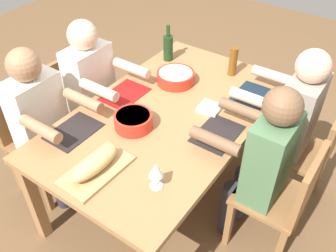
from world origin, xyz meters
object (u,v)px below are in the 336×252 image
diner_near_right (43,120)px  serving_bowl_pasta (176,77)px  napkin_stack (210,108)px  serving_bowl_fruit (133,120)px  chair_near_center (81,101)px  dining_table (168,122)px  beer_bottle (233,62)px  diner_near_center (95,86)px  chair_near_right (33,134)px  bread_loaf (95,163)px  wine_bottle (168,47)px  chair_far_left (311,151)px  chair_far_center (285,197)px  cutting_board (96,170)px  wine_glass (156,171)px  diner_far_center (262,159)px  diner_far_left (292,117)px

diner_near_right → serving_bowl_pasta: size_ratio=4.39×
napkin_stack → serving_bowl_fruit: bearing=-35.1°
chair_near_center → serving_bowl_fruit: size_ratio=3.58×
dining_table → beer_bottle: size_ratio=8.00×
diner_near_center → chair_near_right: size_ratio=1.41×
bread_loaf → wine_bottle: (-1.23, -0.38, 0.04)m
chair_far_left → chair_far_center: bearing=0.0°
serving_bowl_fruit → cutting_board: 0.42m
dining_table → serving_bowl_fruit: (0.24, -0.09, 0.13)m
serving_bowl_pasta → bread_loaf: (0.98, 0.15, 0.02)m
chair_near_right → beer_bottle: bearing=139.9°
serving_bowl_pasta → diner_near_center: bearing=-56.4°
cutting_board → wine_glass: (-0.10, 0.33, 0.11)m
serving_bowl_pasta → beer_bottle: 0.44m
diner_near_right → chair_near_center: bearing=-159.2°
wine_glass → napkin_stack: 0.75m
chair_far_center → diner_far_center: 0.28m
chair_far_left → wine_bottle: (-0.09, -1.25, 0.37)m
dining_table → bread_loaf: bearing=-1.6°
serving_bowl_fruit → serving_bowl_pasta: (-0.57, -0.07, -0.01)m
chair_far_center → dining_table: bearing=-90.0°
napkin_stack → diner_far_left: bearing=122.7°
diner_far_left → diner_far_center: bearing=0.0°
wine_bottle → wine_glass: 1.33m
napkin_stack → chair_near_center: bearing=-79.9°
wine_bottle → chair_far_left: bearing=85.8°
serving_bowl_pasta → cutting_board: (0.98, 0.15, -0.04)m
chair_near_right → cutting_board: chair_near_right is taller
chair_far_left → serving_bowl_pasta: chair_far_left is taller
serving_bowl_pasta → bread_loaf: size_ratio=0.85×
chair_far_center → chair_far_left: bearing=180.0°
serving_bowl_fruit → chair_near_right: bearing=-71.9°
diner_far_center → diner_far_left: bearing=180.0°
diner_near_right → serving_bowl_pasta: 0.96m
diner_far_center → serving_bowl_pasta: (-0.33, -0.83, 0.09)m
chair_far_center → diner_near_right: (0.48, -1.51, 0.21)m
serving_bowl_fruit → napkin_stack: bearing=144.9°
wine_bottle → wine_glass: wine_bottle is taller
chair_near_center → bread_loaf: bearing=52.0°
diner_far_left → diner_near_right: bearing=-54.0°
dining_table → napkin_stack: 0.29m
dining_table → beer_bottle: 0.70m
diner_near_center → napkin_stack: size_ratio=8.57×
diner_far_left → chair_far_center: 0.56m
chair_far_center → bread_loaf: same height
diner_far_center → diner_near_center: bearing=-90.0°
diner_far_center → chair_far_center: bearing=90.0°
chair_far_left → chair_far_center: size_ratio=1.00×
serving_bowl_pasta → bread_loaf: bearing=8.5°
wine_glass → napkin_stack: bearing=-172.0°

